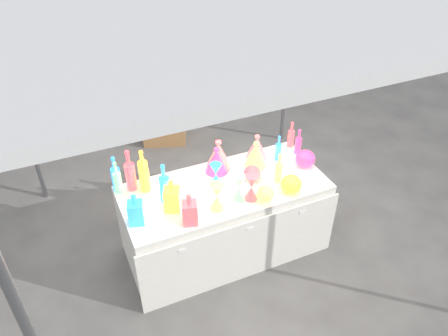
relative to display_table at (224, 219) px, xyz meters
name	(u,v)px	position (x,y,z in m)	size (l,w,h in m)	color
ground	(224,247)	(0.00, 0.01, -0.37)	(80.00, 80.00, 0.00)	slate
display_table	(224,219)	(0.00, 0.00, 0.00)	(1.84, 0.83, 0.75)	white
cardboard_box_closed	(164,127)	(0.07, 2.10, -0.18)	(0.54, 0.39, 0.39)	#A97B4C
cardboard_box_flat	(149,107)	(0.10, 3.00, -0.34)	(0.79, 0.57, 0.07)	#A97B4C
bottle_0	(143,166)	(-0.61, 0.36, 0.54)	(0.09, 0.09, 0.33)	red
bottle_1	(115,173)	(-0.85, 0.36, 0.54)	(0.08, 0.08, 0.33)	green
bottle_2	(130,170)	(-0.74, 0.31, 0.58)	(0.09, 0.09, 0.40)	orange
bottle_5	(117,177)	(-0.85, 0.30, 0.53)	(0.07, 0.07, 0.32)	#BE269C
bottle_6	(144,174)	(-0.63, 0.24, 0.54)	(0.09, 0.09, 0.34)	red
bottle_7	(164,183)	(-0.52, 0.04, 0.56)	(0.09, 0.09, 0.37)	green
decanter_0	(172,195)	(-0.50, -0.09, 0.52)	(0.12, 0.12, 0.29)	red
decanter_1	(190,209)	(-0.43, -0.29, 0.52)	(0.12, 0.12, 0.28)	orange
decanter_2	(135,208)	(-0.81, -0.12, 0.52)	(0.12, 0.12, 0.28)	green
hourglass_0	(251,187)	(0.14, -0.23, 0.49)	(0.12, 0.12, 0.24)	orange
hourglass_2	(217,197)	(-0.17, -0.23, 0.50)	(0.12, 0.12, 0.25)	#116E6C
hourglass_3	(239,188)	(0.04, -0.19, 0.49)	(0.12, 0.12, 0.24)	#BE269C
hourglass_5	(216,174)	(-0.05, 0.07, 0.48)	(0.11, 0.11, 0.21)	green
globe_0	(291,185)	(0.49, -0.29, 0.45)	(0.18, 0.18, 0.15)	red
globe_1	(265,195)	(0.24, -0.30, 0.44)	(0.15, 0.15, 0.12)	#116E6C
globe_2	(252,174)	(0.27, 0.00, 0.44)	(0.16, 0.16, 0.13)	orange
globe_3	(305,160)	(0.80, -0.02, 0.45)	(0.18, 0.18, 0.15)	#1E42B1
lampshade_0	(219,155)	(0.07, 0.29, 0.52)	(0.24, 0.24, 0.28)	yellow
lampshade_1	(257,147)	(0.46, 0.29, 0.50)	(0.21, 0.21, 0.24)	yellow
lampshade_2	(217,160)	(0.03, 0.24, 0.50)	(0.21, 0.21, 0.25)	#1E42B1
lampshade_3	(256,154)	(0.39, 0.18, 0.50)	(0.21, 0.21, 0.25)	#116E6C
bottle_8	(278,148)	(0.63, 0.18, 0.51)	(0.06, 0.06, 0.26)	green
bottle_9	(291,134)	(0.86, 0.33, 0.51)	(0.06, 0.06, 0.28)	orange
bottle_10	(298,141)	(0.86, 0.20, 0.51)	(0.06, 0.06, 0.27)	#1E42B1
bottle_11	(279,168)	(0.47, -0.11, 0.52)	(0.07, 0.07, 0.29)	#116E6C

